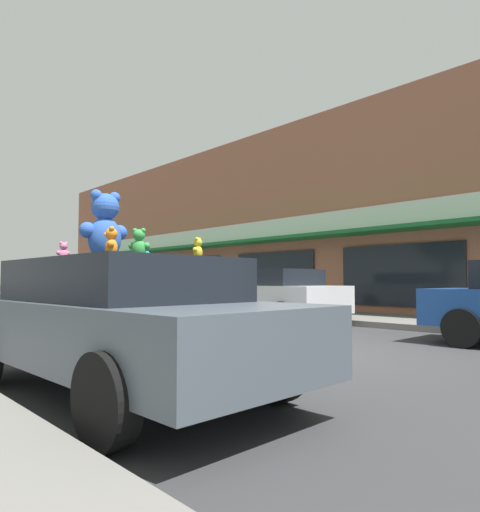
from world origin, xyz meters
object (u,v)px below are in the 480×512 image
Objects in this scene: teddy_bear_giant at (105,227)px; teddy_bear_pink at (63,252)px; teddy_bear_green at (139,244)px; parked_car_far_center at (272,294)px; teddy_bear_orange at (111,243)px; teddy_bear_yellow at (198,249)px; plush_art_car at (120,320)px; teddy_bear_teal at (146,253)px.

teddy_bear_pink is at bearing -64.32° from teddy_bear_giant.
teddy_bear_green is 0.08× the size of parked_car_far_center.
teddy_bear_orange reaches higher than teddy_bear_yellow.
parked_car_far_center is at bearing 29.91° from plush_art_car.
teddy_bear_yellow is at bearing -57.55° from plush_art_car.
teddy_bear_pink is (-0.34, 1.12, -0.04)m from teddy_bear_green.
plush_art_car is 20.44× the size of teddy_bear_yellow.
teddy_bear_yellow is at bearing 87.43° from teddy_bear_orange.
teddy_bear_giant is at bearing -150.12° from parked_car_far_center.
teddy_bear_green is at bearing 100.82° from teddy_bear_pink.
teddy_bear_giant reaches higher than parked_car_far_center.
teddy_bear_teal is at bearing -177.76° from teddy_bear_giant.
teddy_bear_giant reaches higher than teddy_bear_green.
teddy_bear_orange reaches higher than plush_art_car.
parked_car_far_center is at bearing -170.28° from teddy_bear_teal.
plush_art_car is 14.95× the size of teddy_bear_orange.
teddy_bear_teal is (0.55, 0.03, -0.27)m from teddy_bear_giant.
plush_art_car is 1.13× the size of parked_car_far_center.
teddy_bear_teal is 7.82m from parked_car_far_center.
teddy_bear_orange is 0.08× the size of parked_car_far_center.
teddy_bear_yellow is (0.49, -0.37, -0.04)m from teddy_bear_green.
teddy_bear_pink is at bearing -23.62° from teddy_bear_green.
teddy_bear_green reaches higher than teddy_bear_teal.
teddy_bear_yellow is at bearing -142.34° from parked_car_far_center.
teddy_bear_pink is at bearing -52.72° from teddy_bear_teal.
teddy_bear_teal is at bearing 143.22° from teddy_bear_pink.
teddy_bear_green is 0.80m from teddy_bear_teal.
teddy_bear_orange is 1.00m from teddy_bear_teal.
teddy_bear_green is at bearing -90.35° from plush_art_car.
teddy_bear_giant is 2.54× the size of teddy_bear_orange.
teddy_bear_green reaches higher than teddy_bear_orange.
teddy_bear_giant is 3.46× the size of teddy_bear_pink.
teddy_bear_orange is (-0.30, -0.35, 0.80)m from plush_art_car.
teddy_bear_teal reaches higher than plush_art_car.
parked_car_far_center is (7.43, 3.61, -0.71)m from teddy_bear_pink.
teddy_bear_giant reaches higher than teddy_bear_teal.
plush_art_car is at bearing -148.40° from parked_car_far_center.
teddy_bear_yellow reaches higher than parked_car_far_center.
teddy_bear_yellow is 0.06× the size of parked_car_far_center.
teddy_bear_giant is 3.47× the size of teddy_bear_yellow.
teddy_bear_pink is (-0.04, 1.11, -0.04)m from teddy_bear_orange.
teddy_bear_orange is (-0.22, -0.59, -0.23)m from teddy_bear_giant.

